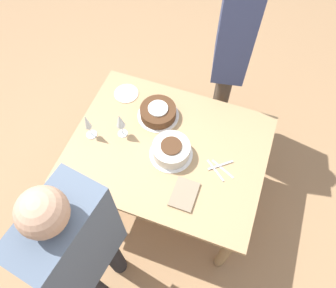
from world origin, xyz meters
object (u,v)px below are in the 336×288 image
Objects in this scene: wine_glass_far at (120,122)px; cake_front_chocolate at (158,112)px; cake_center_white at (171,150)px; person_cutting at (233,42)px; wine_glass_near at (87,123)px; person_watching at (81,250)px.

cake_front_chocolate is at bearing -128.21° from wine_glass_far.
wine_glass_far is (0.35, -0.04, 0.09)m from cake_center_white.
person_cutting is (-0.33, -0.55, 0.24)m from cake_front_chocolate.
cake_front_chocolate is at bearing -140.84° from wine_glass_near.
person_watching is (0.19, 0.75, 0.19)m from cake_center_white.
cake_front_chocolate is 0.69m from person_cutting.
cake_center_white is 0.55m from wine_glass_near.
wine_glass_near is 0.80m from person_watching.
cake_front_chocolate is 1.31× the size of wine_glass_near.
person_cutting reaches higher than wine_glass_far.
person_cutting reaches higher than person_watching.
wine_glass_near is at bearing 35.00° from person_watching.
wine_glass_far is (-0.19, -0.08, 0.00)m from wine_glass_near.
cake_center_white is 0.17× the size of person_watching.
wine_glass_far is 0.81m from person_watching.
person_watching is at bearing 101.65° from wine_glass_far.
cake_center_white is 0.85m from person_cutting.
wine_glass_far is 0.93m from person_cutting.
cake_front_chocolate is 0.47m from wine_glass_near.
person_watching reaches higher than wine_glass_far.
cake_front_chocolate is 1.02m from person_watching.
cake_center_white is 0.31m from cake_front_chocolate.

